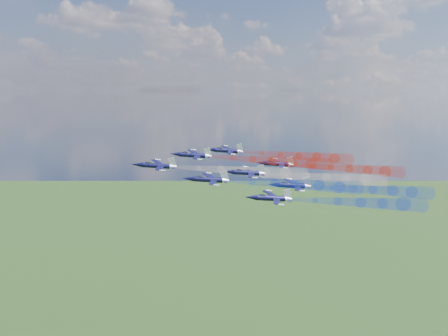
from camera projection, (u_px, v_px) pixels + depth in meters
jet_lead at (156, 166)px, 160.00m from camera, size 16.64×15.19×6.81m
trail_lead at (243, 171)px, 167.06m from camera, size 41.26×18.22×9.28m
jet_inner_left at (208, 180)px, 152.60m from camera, size 16.64×15.19×6.81m
trail_inner_left at (297, 185)px, 159.66m from camera, size 41.26×18.22×9.28m
jet_inner_right at (193, 155)px, 172.04m from camera, size 16.64×15.19×6.81m
trail_inner_right at (273, 160)px, 179.10m from camera, size 41.26×18.22×9.28m
jet_outer_left at (271, 198)px, 145.91m from camera, size 16.64×15.19×6.81m
trail_outer_left at (360, 202)px, 152.97m from camera, size 41.26×18.22×9.28m
jet_center_third at (246, 173)px, 165.91m from camera, size 16.64×15.19×6.81m
trail_center_third at (327, 178)px, 172.97m from camera, size 41.26×18.22×9.28m
jet_outer_right at (226, 151)px, 186.22m from camera, size 16.64×15.19×6.81m
trail_outer_right at (299, 156)px, 193.28m from camera, size 41.26×18.22×9.28m
jet_rear_left at (292, 186)px, 160.24m from camera, size 16.64×15.19×6.81m
trail_rear_left at (373, 190)px, 167.30m from camera, size 41.26×18.22×9.28m
jet_rear_right at (277, 164)px, 180.72m from camera, size 16.64×15.19×6.81m
trail_rear_right at (350, 169)px, 187.78m from camera, size 41.26×18.22×9.28m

